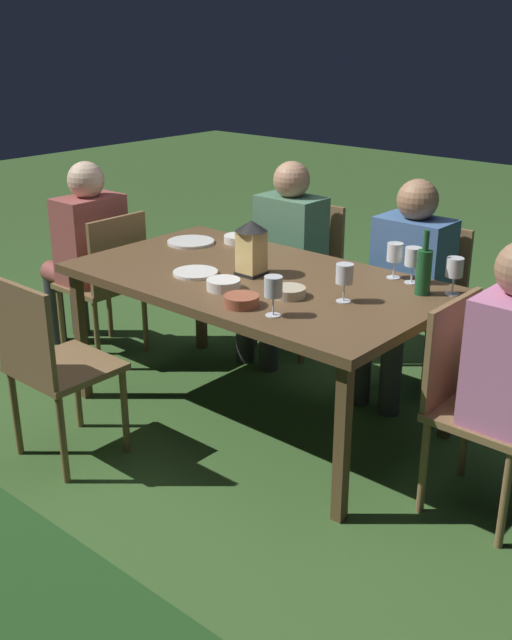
{
  "coord_description": "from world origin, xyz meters",
  "views": [
    {
      "loc": [
        -2.25,
        2.58,
        1.86
      ],
      "look_at": [
        0.0,
        0.0,
        0.52
      ],
      "focal_mm": 42.49,
      "sensor_mm": 36.0,
      "label": 1
    }
  ],
  "objects_px": {
    "green_bottle_on_table": "(424,271)",
    "bowl_bread": "(241,300)",
    "wine_glass_b": "(345,276)",
    "person_in_green": "(284,251)",
    "plate_a": "(196,273)",
    "chair_side_left_a": "(422,298)",
    "chair_side_left_b": "(304,269)",
    "lantern_centerpiece": "(251,245)",
    "person_in_blue": "(405,280)",
    "person_in_rust": "(85,248)",
    "wine_glass_e": "(413,259)",
    "bowl_olives": "(289,292)",
    "wine_glass_d": "(454,269)",
    "wine_glass_a": "(395,254)",
    "chair_side_right_b": "(51,362)",
    "plate_b": "(191,242)",
    "bowl_dip": "(238,239)",
    "bowl_salad": "(224,284)",
    "dining_table": "(256,287)",
    "wine_glass_c": "(273,289)",
    "chair_head_far": "(108,279)",
    "chair_head_near": "(474,397)"
  },
  "relations": [
    {
      "from": "dining_table",
      "to": "chair_side_right_b",
      "type": "bearing_deg",
      "value": 65.88
    },
    {
      "from": "wine_glass_a",
      "to": "wine_glass_d",
      "type": "relative_size",
      "value": 1.0
    },
    {
      "from": "person_in_green",
      "to": "plate_a",
      "type": "distance_m",
      "value": 0.9
    },
    {
      "from": "chair_side_right_b",
      "to": "wine_glass_a",
      "type": "bearing_deg",
      "value": -124.77
    },
    {
      "from": "wine_glass_b",
      "to": "green_bottle_on_table",
      "type": "bearing_deg",
      "value": -123.52
    },
    {
      "from": "person_in_blue",
      "to": "person_in_rust",
      "type": "height_order",
      "value": "same"
    },
    {
      "from": "person_in_green",
      "to": "plate_a",
      "type": "height_order",
      "value": "person_in_green"
    },
    {
      "from": "chair_side_left_b",
      "to": "bowl_bread",
      "type": "xyz_separation_m",
      "value": [
        -0.62,
        1.25,
        0.28
      ]
    },
    {
      "from": "chair_side_left_a",
      "to": "plate_a",
      "type": "xyz_separation_m",
      "value": [
        0.64,
        1.07,
        0.27
      ]
    },
    {
      "from": "chair_side_left_a",
      "to": "wine_glass_e",
      "type": "xyz_separation_m",
      "value": [
        -0.2,
        0.5,
        0.38
      ]
    },
    {
      "from": "bowl_olives",
      "to": "bowl_salad",
      "type": "bearing_deg",
      "value": 22.72
    },
    {
      "from": "bowl_olives",
      "to": "green_bottle_on_table",
      "type": "bearing_deg",
      "value": -135.43
    },
    {
      "from": "dining_table",
      "to": "wine_glass_d",
      "type": "distance_m",
      "value": 0.92
    },
    {
      "from": "person_in_rust",
      "to": "wine_glass_a",
      "type": "distance_m",
      "value": 1.9
    },
    {
      "from": "wine_glass_e",
      "to": "bowl_olives",
      "type": "xyz_separation_m",
      "value": [
        0.31,
        0.52,
        -0.09
      ]
    },
    {
      "from": "chair_head_far",
      "to": "person_in_rust",
      "type": "distance_m",
      "value": 0.25
    },
    {
      "from": "person_in_green",
      "to": "bowl_salad",
      "type": "distance_m",
      "value": 1.05
    },
    {
      "from": "plate_b",
      "to": "bowl_dip",
      "type": "height_order",
      "value": "bowl_dip"
    },
    {
      "from": "green_bottle_on_table",
      "to": "person_in_rust",
      "type": "bearing_deg",
      "value": 8.08
    },
    {
      "from": "wine_glass_b",
      "to": "person_in_green",
      "type": "bearing_deg",
      "value": -38.17
    },
    {
      "from": "chair_side_right_b",
      "to": "bowl_olives",
      "type": "bearing_deg",
      "value": -132.15
    },
    {
      "from": "chair_side_left_a",
      "to": "plate_a",
      "type": "bearing_deg",
      "value": 58.94
    },
    {
      "from": "chair_side_left_a",
      "to": "bowl_bread",
      "type": "height_order",
      "value": "chair_side_left_a"
    },
    {
      "from": "person_in_blue",
      "to": "bowl_olives",
      "type": "xyz_separation_m",
      "value": [
        0.1,
        0.83,
        0.13
      ]
    },
    {
      "from": "green_bottle_on_table",
      "to": "bowl_bread",
      "type": "xyz_separation_m",
      "value": [
        0.5,
        0.64,
        -0.08
      ]
    },
    {
      "from": "wine_glass_a",
      "to": "wine_glass_c",
      "type": "height_order",
      "value": "same"
    },
    {
      "from": "wine_glass_b",
      "to": "bowl_salad",
      "type": "height_order",
      "value": "wine_glass_b"
    },
    {
      "from": "chair_head_near",
      "to": "wine_glass_a",
      "type": "xyz_separation_m",
      "value": [
        0.64,
        -0.41,
        0.38
      ]
    },
    {
      "from": "chair_side_right_b",
      "to": "bowl_salad",
      "type": "relative_size",
      "value": 5.66
    },
    {
      "from": "person_in_green",
      "to": "bowl_salad",
      "type": "height_order",
      "value": "person_in_green"
    },
    {
      "from": "chair_head_far",
      "to": "wine_glass_b",
      "type": "distance_m",
      "value": 1.7
    },
    {
      "from": "chair_side_right_b",
      "to": "lantern_centerpiece",
      "type": "relative_size",
      "value": 3.28
    },
    {
      "from": "dining_table",
      "to": "wine_glass_a",
      "type": "bearing_deg",
      "value": -141.09
    },
    {
      "from": "chair_side_left_b",
      "to": "wine_glass_a",
      "type": "bearing_deg",
      "value": 151.53
    },
    {
      "from": "green_bottle_on_table",
      "to": "chair_side_right_b",
      "type": "bearing_deg",
      "value": 46.66
    },
    {
      "from": "chair_side_left_a",
      "to": "dining_table",
      "type": "bearing_deg",
      "value": 65.88
    },
    {
      "from": "person_in_rust",
      "to": "bowl_bread",
      "type": "relative_size",
      "value": 7.56
    },
    {
      "from": "chair_side_right_b",
      "to": "wine_glass_e",
      "type": "bearing_deg",
      "value": -127.87
    },
    {
      "from": "wine_glass_a",
      "to": "bowl_dip",
      "type": "relative_size",
      "value": 1.07
    },
    {
      "from": "bowl_bread",
      "to": "wine_glass_a",
      "type": "bearing_deg",
      "value": -110.63
    },
    {
      "from": "chair_side_left_b",
      "to": "bowl_salad",
      "type": "distance_m",
      "value": 1.25
    },
    {
      "from": "bowl_salad",
      "to": "chair_head_near",
      "type": "bearing_deg",
      "value": -167.86
    },
    {
      "from": "lantern_centerpiece",
      "to": "wine_glass_a",
      "type": "bearing_deg",
      "value": -143.25
    },
    {
      "from": "chair_side_left_b",
      "to": "lantern_centerpiece",
      "type": "xyz_separation_m",
      "value": [
        -0.37,
        0.9,
        0.41
      ]
    },
    {
      "from": "person_in_rust",
      "to": "bowl_olives",
      "type": "xyz_separation_m",
      "value": [
        -1.64,
        0.12,
        0.13
      ]
    },
    {
      "from": "lantern_centerpiece",
      "to": "bowl_salad",
      "type": "relative_size",
      "value": 1.72
    },
    {
      "from": "wine_glass_d",
      "to": "wine_glass_a",
      "type": "bearing_deg",
      "value": -6.02
    },
    {
      "from": "chair_side_left_a",
      "to": "person_in_blue",
      "type": "xyz_separation_m",
      "value": [
        0.0,
        0.2,
        0.15
      ]
    },
    {
      "from": "plate_a",
      "to": "bowl_dip",
      "type": "height_order",
      "value": "bowl_dip"
    },
    {
      "from": "chair_side_left_b",
      "to": "wine_glass_a",
      "type": "height_order",
      "value": "wine_glass_a"
    }
  ]
}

